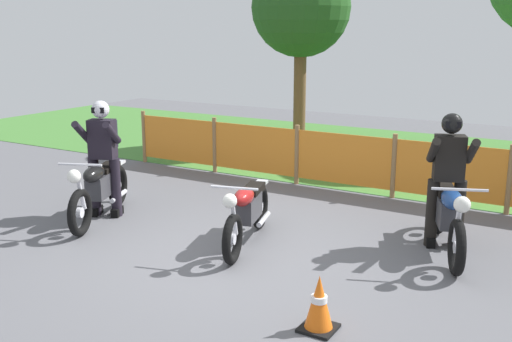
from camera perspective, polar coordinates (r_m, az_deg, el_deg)
ground at (r=7.36m, az=-1.96°, el=-7.99°), size 24.00×24.00×0.02m
grass_verge at (r=13.11m, az=13.48°, el=1.36°), size 24.00×6.28×0.01m
barrier_fence at (r=10.09m, az=8.34°, el=1.11°), size 8.76×0.08×1.05m
tree_leftmost at (r=13.66m, az=4.33°, el=15.23°), size 2.20×2.20×4.23m
motorcycle_lead at (r=7.51m, az=-0.84°, el=-3.89°), size 0.74×1.87×0.91m
motorcycle_trailing at (r=7.62m, az=17.88°, el=-4.06°), size 0.94×1.95×0.97m
motorcycle_third at (r=8.76m, az=-14.72°, el=-1.61°), size 0.96×1.92×0.96m
rider_trailing at (r=7.71m, az=17.88°, el=-0.16°), size 0.68×0.78×1.69m
rider_third at (r=8.85m, az=-14.38°, el=1.79°), size 0.68×0.78×1.69m
traffic_cone at (r=5.56m, az=6.04°, el=-12.47°), size 0.32×0.32×0.53m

